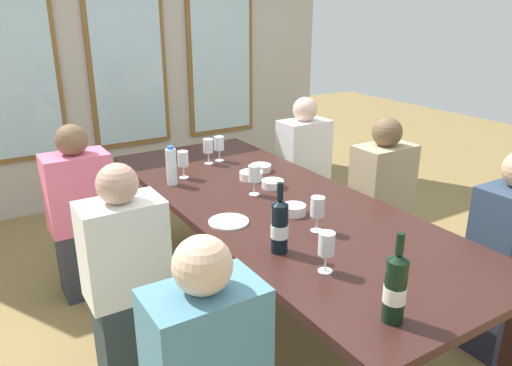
% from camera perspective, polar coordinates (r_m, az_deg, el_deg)
% --- Properties ---
extents(ground_plane, '(12.00, 12.00, 0.00)m').
position_cam_1_polar(ground_plane, '(3.09, 1.87, -14.93)').
color(ground_plane, olive).
extents(back_wall_with_windows, '(4.21, 0.10, 2.90)m').
position_cam_1_polar(back_wall_with_windows, '(4.75, -14.92, 15.43)').
color(back_wall_with_windows, '#BAB1A4').
rests_on(back_wall_with_windows, ground).
extents(dining_table, '(1.01, 2.62, 0.74)m').
position_cam_1_polar(dining_table, '(2.76, 2.02, -3.30)').
color(dining_table, '#351B17').
rests_on(dining_table, ground).
extents(white_plate_0, '(0.20, 0.20, 0.01)m').
position_cam_1_polar(white_plate_0, '(2.47, -3.18, -4.48)').
color(white_plate_0, white).
rests_on(white_plate_0, dining_table).
extents(wine_bottle_0, '(0.08, 0.08, 0.33)m').
position_cam_1_polar(wine_bottle_0, '(1.76, 15.79, -11.54)').
color(wine_bottle_0, black).
rests_on(wine_bottle_0, dining_table).
extents(wine_bottle_1, '(0.08, 0.08, 0.32)m').
position_cam_1_polar(wine_bottle_1, '(2.14, 2.74, -4.96)').
color(wine_bottle_1, black).
rests_on(wine_bottle_1, dining_table).
extents(tasting_bowl_0, '(0.15, 0.15, 0.05)m').
position_cam_1_polar(tasting_bowl_0, '(3.07, -0.56, 0.88)').
color(tasting_bowl_0, white).
rests_on(tasting_bowl_0, dining_table).
extents(tasting_bowl_1, '(0.12, 0.12, 0.05)m').
position_cam_1_polar(tasting_bowl_1, '(2.57, 4.40, -3.08)').
color(tasting_bowl_1, white).
rests_on(tasting_bowl_1, dining_table).
extents(tasting_bowl_2, '(0.14, 0.14, 0.04)m').
position_cam_1_polar(tasting_bowl_2, '(3.22, 0.54, 1.75)').
color(tasting_bowl_2, white).
rests_on(tasting_bowl_2, dining_table).
extents(tasting_bowl_3, '(0.13, 0.13, 0.04)m').
position_cam_1_polar(tasting_bowl_3, '(2.93, 1.94, -0.10)').
color(tasting_bowl_3, white).
rests_on(tasting_bowl_3, dining_table).
extents(water_bottle, '(0.06, 0.06, 0.24)m').
position_cam_1_polar(water_bottle, '(3.00, -9.75, 1.90)').
color(water_bottle, white).
rests_on(water_bottle, dining_table).
extents(wine_glass_0, '(0.07, 0.07, 0.17)m').
position_cam_1_polar(wine_glass_0, '(3.42, -4.28, 4.44)').
color(wine_glass_0, white).
rests_on(wine_glass_0, dining_table).
extents(wine_glass_1, '(0.07, 0.07, 0.17)m').
position_cam_1_polar(wine_glass_1, '(3.37, -5.54, 4.14)').
color(wine_glass_1, white).
rests_on(wine_glass_1, dining_table).
extents(wine_glass_2, '(0.07, 0.07, 0.17)m').
position_cam_1_polar(wine_glass_2, '(3.10, -8.43, 2.72)').
color(wine_glass_2, white).
rests_on(wine_glass_2, dining_table).
extents(wine_glass_3, '(0.07, 0.07, 0.17)m').
position_cam_1_polar(wine_glass_3, '(2.35, 7.12, -2.94)').
color(wine_glass_3, white).
rests_on(wine_glass_3, dining_table).
extents(wine_glass_4, '(0.07, 0.07, 0.17)m').
position_cam_1_polar(wine_glass_4, '(2.01, 8.14, -7.06)').
color(wine_glass_4, white).
rests_on(wine_glass_4, dining_table).
extents(wine_glass_5, '(0.07, 0.07, 0.17)m').
position_cam_1_polar(wine_glass_5, '(2.79, -0.22, 0.99)').
color(wine_glass_5, white).
rests_on(wine_glass_5, dining_table).
extents(seated_person_1, '(0.38, 0.24, 1.11)m').
position_cam_1_polar(seated_person_1, '(2.88, 26.83, -7.93)').
color(seated_person_1, '#2B2A3D').
rests_on(seated_person_1, ground).
extents(seated_person_2, '(0.38, 0.24, 1.11)m').
position_cam_1_polar(seated_person_2, '(3.26, -19.52, -3.66)').
color(seated_person_2, '#32333C').
rests_on(seated_person_2, ground).
extents(seated_person_3, '(0.38, 0.24, 1.11)m').
position_cam_1_polar(seated_person_3, '(3.94, 5.46, 1.46)').
color(seated_person_3, '#34322E').
rests_on(seated_person_3, ground).
extents(seated_person_4, '(0.38, 0.24, 1.11)m').
position_cam_1_polar(seated_person_4, '(2.48, -14.67, -10.80)').
color(seated_person_4, '#2B383A').
rests_on(seated_person_4, ground).
extents(seated_person_5, '(0.38, 0.24, 1.11)m').
position_cam_1_polar(seated_person_5, '(3.35, 14.17, -2.44)').
color(seated_person_5, '#26333E').
rests_on(seated_person_5, ground).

